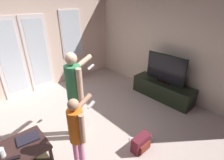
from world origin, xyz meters
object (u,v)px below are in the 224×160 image
Objects in this scene: flat_screen_tv at (165,69)px; tv_remote_black at (13,158)px; tv_stand at (162,90)px; loose_keyboard at (142,139)px; person_adult at (75,90)px; cup_near_edge at (2,153)px; person_child at (77,131)px; backpack at (141,143)px; laptop_closed at (28,138)px; coffee_table at (16,157)px.

tv_remote_black is (-3.47, 0.05, -0.33)m from flat_screen_tv.
loose_keyboard is (-1.57, -0.58, -0.21)m from tv_stand.
cup_near_edge is (-1.22, -0.10, -0.44)m from person_adult.
person_child is 0.89m from tv_remote_black.
flat_screen_tv is 8.01× the size of cup_near_edge.
person_adult is 3.72× the size of loose_keyboard.
flat_screen_tv reaches higher than backpack.
flat_screen_tv reaches higher than tv_stand.
flat_screen_tv is 3.40× the size of laptop_closed.
laptop_closed reaches higher than backpack.
laptop_closed is (-0.87, -0.01, -0.49)m from person_adult.
person_child is (-2.72, -0.35, -0.05)m from flat_screen_tv.
laptop_closed is at bearing 151.85° from loose_keyboard.
laptop_closed is (-3.21, 0.29, -0.33)m from flat_screen_tv.
person_adult reaches higher than tv_stand.
loose_keyboard is 1.92m from laptop_closed.
flat_screen_tv is 0.63× the size of person_adult.
tv_stand is 4.38× the size of backpack.
loose_keyboard is (-1.56, -0.59, -0.80)m from flat_screen_tv.
backpack is 0.82× the size of loose_keyboard.
loose_keyboard is at bearing 2.27° from tv_remote_black.
tv_remote_black is at bearing -167.87° from person_adult.
coffee_table is 5.06× the size of tv_remote_black.
laptop_closed is at bearing 15.28° from cup_near_edge.
tv_stand is 2.80m from person_child.
backpack is 1.81m from laptop_closed.
backpack is (0.98, -0.37, -0.63)m from person_child.
tv_remote_black reaches higher than tv_stand.
person_adult is at bearing 131.08° from loose_keyboard.
coffee_table is 2.84× the size of laptop_closed.
person_child is (-0.39, -0.65, -0.22)m from person_adult.
person_adult reaches higher than coffee_table.
loose_keyboard is at bearing -48.92° from person_adult.
coffee_table is 1.96× the size of loose_keyboard.
tv_stand is (3.43, -0.22, -0.12)m from coffee_table.
coffee_table is 0.22m from tv_remote_black.
person_child is at bearing -38.65° from coffee_table.
flat_screen_tv is 2.35× the size of loose_keyboard.
backpack is at bearing -157.78° from flat_screen_tv.
loose_keyboard is (0.18, 0.13, -0.13)m from backpack.
person_child reaches higher than coffee_table.
cup_near_edge reaches higher than loose_keyboard.
flat_screen_tv is 3.48m from tv_remote_black.
flat_screen_tv is 3.57m from cup_near_edge.
cup_near_edge is (-0.13, -0.02, 0.20)m from coffee_table.
loose_keyboard is 1.45× the size of laptop_closed.
coffee_table is at bearing -152.78° from laptop_closed.
flat_screen_tv is at bearing 114.86° from tv_stand.
person_child is 1.22m from backpack.
tv_remote_black reaches higher than loose_keyboard.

